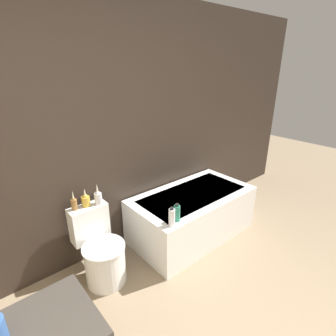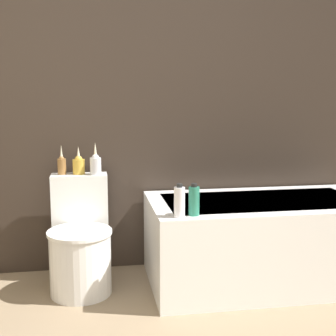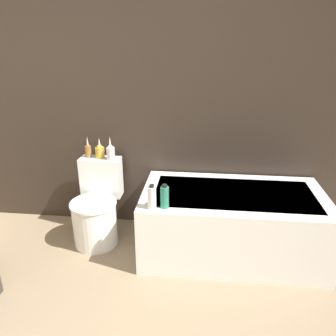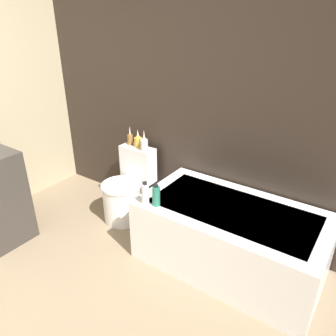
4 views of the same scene
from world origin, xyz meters
The scene contains 8 objects.
wall_back_tiled centered at (0.00, 2.24, 1.30)m, with size 6.40×0.06×2.60m.
bathtub centered at (0.80, 1.80, 0.28)m, with size 1.45×0.78×0.55m.
toilet centered at (-0.37, 1.86, 0.29)m, with size 0.39×0.54×0.70m.
vase_gold centered at (-0.48, 2.08, 0.77)m, with size 0.05×0.05×0.19m.
vase_silver centered at (-0.37, 2.08, 0.77)m, with size 0.08×0.08×0.18m.
vase_bronze centered at (-0.26, 2.04, 0.77)m, with size 0.07×0.07×0.21m.
shampoo_bottle_tall centered at (0.19, 1.48, 0.64)m, with size 0.06×0.06×0.19m.
shampoo_bottle_short centered at (0.28, 1.50, 0.63)m, with size 0.06×0.06×0.18m.
Camera 2 is at (-0.28, -1.00, 1.24)m, focal length 50.00 mm.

